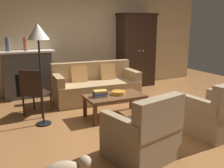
% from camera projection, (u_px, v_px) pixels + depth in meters
% --- Properties ---
extents(ground_plane, '(9.60, 9.60, 0.00)m').
position_uv_depth(ground_plane, '(132.00, 117.00, 4.71)').
color(ground_plane, '#9E6638').
extents(back_wall, '(7.20, 0.10, 2.80)m').
position_uv_depth(back_wall, '(85.00, 37.00, 6.62)').
color(back_wall, beige).
rests_on(back_wall, ground).
extents(fireplace, '(1.26, 0.48, 1.12)m').
position_uv_depth(fireplace, '(28.00, 74.00, 5.93)').
color(fireplace, '#4C4947').
rests_on(fireplace, ground).
extents(armoire, '(1.06, 0.57, 2.02)m').
position_uv_depth(armoire, '(136.00, 50.00, 7.02)').
color(armoire, black).
rests_on(armoire, ground).
extents(couch, '(1.96, 0.95, 0.86)m').
position_uv_depth(couch, '(96.00, 86.00, 5.76)').
color(couch, tan).
rests_on(couch, ground).
extents(coffee_table, '(1.10, 0.60, 0.42)m').
position_uv_depth(coffee_table, '(115.00, 98.00, 4.68)').
color(coffee_table, brown).
rests_on(coffee_table, ground).
extents(fruit_bowl, '(0.27, 0.27, 0.07)m').
position_uv_depth(fruit_bowl, '(119.00, 93.00, 4.71)').
color(fruit_bowl, orange).
rests_on(fruit_bowl, coffee_table).
extents(book_stack, '(0.26, 0.19, 0.12)m').
position_uv_depth(book_stack, '(100.00, 94.00, 4.56)').
color(book_stack, gray).
rests_on(book_stack, coffee_table).
extents(mantel_vase_slate, '(0.11, 0.11, 0.31)m').
position_uv_depth(mantel_vase_slate, '(8.00, 44.00, 5.59)').
color(mantel_vase_slate, '#565B66').
rests_on(mantel_vase_slate, fireplace).
extents(mantel_vase_terracotta, '(0.10, 0.10, 0.31)m').
position_uv_depth(mantel_vase_terracotta, '(25.00, 44.00, 5.75)').
color(mantel_vase_terracotta, '#A86042').
rests_on(mantel_vase_terracotta, fireplace).
extents(armchair_near_left, '(0.92, 0.92, 0.88)m').
position_uv_depth(armchair_near_left, '(143.00, 135.00, 3.21)').
color(armchair_near_left, '#997F60').
rests_on(armchair_near_left, ground).
extents(armchair_near_right, '(0.85, 0.84, 0.88)m').
position_uv_depth(armchair_near_right, '(215.00, 115.00, 3.94)').
color(armchair_near_right, '#997F60').
rests_on(armchair_near_right, ground).
extents(side_chair_wooden, '(0.62, 0.62, 0.90)m').
position_uv_depth(side_chair_wooden, '(34.00, 90.00, 4.71)').
color(side_chair_wooden, black).
rests_on(side_chair_wooden, ground).
extents(floor_lamp, '(0.36, 0.36, 1.73)m').
position_uv_depth(floor_lamp, '(38.00, 38.00, 4.04)').
color(floor_lamp, black).
rests_on(floor_lamp, ground).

